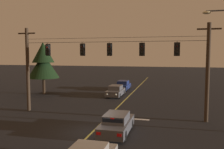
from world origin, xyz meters
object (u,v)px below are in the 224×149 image
(traffic_light_rightmost, at_px, (177,49))
(car_waiting_near_lane, at_px, (117,124))
(traffic_light_left_inner, at_px, (82,50))
(car_oncoming_trailing, at_px, (123,85))
(traffic_light_right_inner, at_px, (142,49))
(car_oncoming_lead, at_px, (115,91))
(traffic_light_leftmost, at_px, (47,50))
(traffic_light_centre, at_px, (109,49))
(tree_verge_near, at_px, (43,62))

(traffic_light_rightmost, distance_m, car_waiting_near_lane, 7.91)
(traffic_light_left_inner, xyz_separation_m, car_oncoming_trailing, (0.64, 15.47, -5.21))
(traffic_light_right_inner, relative_size, car_oncoming_trailing, 0.28)
(car_waiting_near_lane, height_order, car_oncoming_lead, same)
(traffic_light_leftmost, height_order, car_oncoming_trailing, traffic_light_leftmost)
(traffic_light_leftmost, xyz_separation_m, car_oncoming_trailing, (4.09, 15.47, -5.21))
(traffic_light_leftmost, bearing_deg, traffic_light_rightmost, 0.00)
(traffic_light_right_inner, relative_size, car_waiting_near_lane, 0.28)
(traffic_light_centre, xyz_separation_m, car_waiting_near_lane, (1.69, -4.38, -5.21))
(car_waiting_near_lane, bearing_deg, car_oncoming_trailing, 100.13)
(car_waiting_near_lane, bearing_deg, traffic_light_rightmost, 47.50)
(traffic_light_centre, height_order, car_oncoming_lead, traffic_light_centre)
(traffic_light_right_inner, bearing_deg, traffic_light_left_inner, 180.00)
(traffic_light_leftmost, distance_m, car_oncoming_trailing, 16.83)
(traffic_light_leftmost, bearing_deg, tree_verge_near, 122.37)
(car_oncoming_lead, bearing_deg, traffic_light_centre, -80.06)
(traffic_light_rightmost, distance_m, car_oncoming_trailing, 17.99)
(traffic_light_right_inner, distance_m, car_oncoming_lead, 11.99)
(traffic_light_left_inner, height_order, car_waiting_near_lane, traffic_light_left_inner)
(traffic_light_leftmost, relative_size, traffic_light_left_inner, 1.00)
(traffic_light_leftmost, relative_size, car_oncoming_lead, 0.28)
(car_waiting_near_lane, bearing_deg, car_oncoming_lead, 103.50)
(traffic_light_rightmost, xyz_separation_m, car_oncoming_lead, (-7.42, 9.78, -5.21))
(traffic_light_right_inner, relative_size, traffic_light_rightmost, 1.00)
(traffic_light_leftmost, distance_m, traffic_light_rightmost, 11.65)
(traffic_light_right_inner, relative_size, tree_verge_near, 0.17)
(car_oncoming_lead, relative_size, tree_verge_near, 0.62)
(traffic_light_leftmost, height_order, traffic_light_centre, same)
(traffic_light_leftmost, xyz_separation_m, tree_verge_near, (-5.56, 8.77, -1.44))
(traffic_light_leftmost, distance_m, traffic_light_left_inner, 3.44)
(car_oncoming_lead, bearing_deg, traffic_light_rightmost, -52.84)
(traffic_light_right_inner, xyz_separation_m, car_oncoming_trailing, (-4.70, 15.47, -5.21))
(traffic_light_right_inner, height_order, traffic_light_rightmost, same)
(traffic_light_centre, bearing_deg, traffic_light_right_inner, 0.00)
(traffic_light_rightmost, xyz_separation_m, tree_verge_near, (-17.21, 8.77, -1.44))
(car_waiting_near_lane, bearing_deg, traffic_light_leftmost, 150.14)
(traffic_light_rightmost, bearing_deg, traffic_light_right_inner, 180.00)
(traffic_light_rightmost, distance_m, car_oncoming_lead, 13.34)
(traffic_light_left_inner, bearing_deg, traffic_light_leftmost, 180.00)
(traffic_light_leftmost, distance_m, tree_verge_near, 10.48)
(car_oncoming_trailing, bearing_deg, traffic_light_right_inner, -73.08)
(traffic_light_leftmost, relative_size, car_oncoming_trailing, 0.28)
(traffic_light_leftmost, relative_size, traffic_light_rightmost, 1.00)
(traffic_light_left_inner, distance_m, traffic_light_centre, 2.50)
(traffic_light_centre, xyz_separation_m, traffic_light_right_inner, (2.85, 0.00, 0.00))
(car_oncoming_trailing, distance_m, tree_verge_near, 12.34)
(traffic_light_centre, distance_m, car_waiting_near_lane, 7.02)
(car_oncoming_lead, bearing_deg, traffic_light_leftmost, -113.39)
(tree_verge_near, bearing_deg, car_oncoming_lead, 5.94)
(traffic_light_centre, xyz_separation_m, tree_verge_near, (-11.50, 8.77, -1.44))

